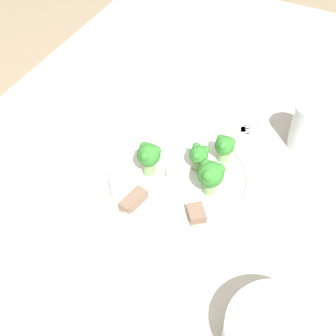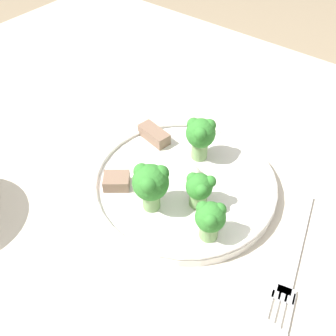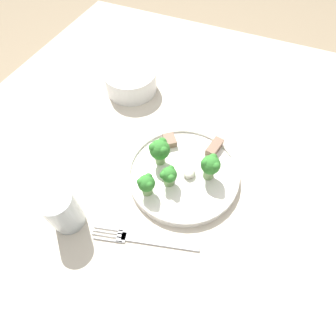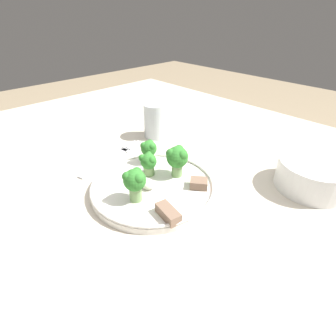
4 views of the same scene
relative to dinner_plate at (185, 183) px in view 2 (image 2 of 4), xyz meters
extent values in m
cube|color=beige|center=(-0.04, 0.08, -0.02)|extent=(1.31, 1.02, 0.03)
cylinder|color=brown|center=(0.55, -0.37, -0.40)|extent=(0.06, 0.06, 0.71)
cylinder|color=white|center=(0.00, 0.00, 0.00)|extent=(0.24, 0.24, 0.01)
torus|color=white|center=(0.00, 0.00, 0.01)|extent=(0.24, 0.24, 0.01)
cube|color=silver|center=(-0.15, -0.01, -0.01)|extent=(0.05, 0.15, 0.00)
cube|color=silver|center=(-0.17, 0.06, -0.01)|extent=(0.03, 0.02, 0.00)
cube|color=silver|center=(-0.17, 0.09, -0.01)|extent=(0.02, 0.06, 0.00)
cube|color=silver|center=(-0.18, 0.09, -0.01)|extent=(0.02, 0.06, 0.00)
cube|color=silver|center=(-0.18, 0.09, -0.01)|extent=(0.02, 0.06, 0.00)
cube|color=silver|center=(-0.19, 0.08, -0.01)|extent=(0.02, 0.06, 0.00)
cylinder|color=#7FA866|center=(0.01, 0.06, 0.02)|extent=(0.02, 0.02, 0.03)
sphere|color=#337F2D|center=(0.01, 0.06, 0.05)|extent=(0.04, 0.04, 0.04)
sphere|color=#337F2D|center=(0.02, 0.06, 0.06)|extent=(0.02, 0.02, 0.02)
sphere|color=#337F2D|center=(0.00, 0.07, 0.06)|extent=(0.02, 0.02, 0.02)
sphere|color=#337F2D|center=(0.00, 0.05, 0.06)|extent=(0.02, 0.02, 0.02)
cylinder|color=#7FA866|center=(-0.07, 0.05, 0.01)|extent=(0.02, 0.02, 0.02)
sphere|color=#337F2D|center=(-0.07, 0.05, 0.04)|extent=(0.03, 0.03, 0.03)
sphere|color=#337F2D|center=(-0.06, 0.05, 0.05)|extent=(0.02, 0.02, 0.02)
sphere|color=#337F2D|center=(-0.08, 0.06, 0.05)|extent=(0.02, 0.02, 0.02)
sphere|color=#337F2D|center=(-0.08, 0.04, 0.05)|extent=(0.02, 0.02, 0.02)
cylinder|color=#7FA866|center=(0.01, -0.05, 0.02)|extent=(0.02, 0.02, 0.03)
sphere|color=#337F2D|center=(0.01, -0.05, 0.05)|extent=(0.04, 0.04, 0.04)
sphere|color=#337F2D|center=(0.03, -0.05, 0.05)|extent=(0.02, 0.02, 0.02)
sphere|color=#337F2D|center=(0.01, -0.04, 0.05)|extent=(0.02, 0.02, 0.02)
sphere|color=#337F2D|center=(0.01, -0.06, 0.05)|extent=(0.02, 0.02, 0.02)
cylinder|color=#7FA866|center=(-0.03, 0.02, 0.01)|extent=(0.02, 0.02, 0.02)
sphere|color=#337F2D|center=(-0.03, 0.02, 0.03)|extent=(0.03, 0.03, 0.03)
sphere|color=#337F2D|center=(-0.02, 0.02, 0.04)|extent=(0.01, 0.01, 0.01)
sphere|color=#337F2D|center=(-0.04, 0.03, 0.04)|extent=(0.01, 0.01, 0.01)
sphere|color=#337F2D|center=(-0.04, 0.01, 0.04)|extent=(0.01, 0.01, 0.01)
cube|color=#846651|center=(0.09, -0.04, 0.01)|extent=(0.05, 0.03, 0.02)
cube|color=#846651|center=(0.06, 0.06, 0.01)|extent=(0.04, 0.04, 0.02)
ellipsoid|color=silver|center=(0.00, -0.01, 0.01)|extent=(0.03, 0.03, 0.02)
camera|label=1|loc=(0.49, 0.22, 0.60)|focal=50.00mm
camera|label=2|loc=(-0.20, 0.29, 0.38)|focal=42.00mm
camera|label=3|loc=(-0.29, -0.09, 0.48)|focal=28.00mm
camera|label=4|loc=(0.32, -0.26, 0.30)|focal=28.00mm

